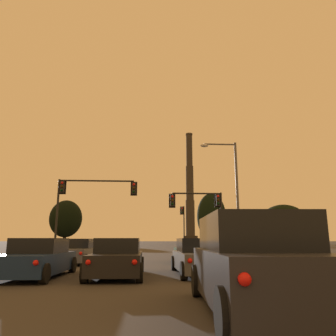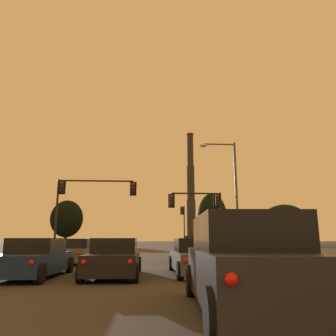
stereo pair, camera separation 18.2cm
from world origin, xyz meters
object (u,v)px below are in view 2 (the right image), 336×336
Objects in this scene: hatchback_right_lane_front at (190,252)px; smokestack at (191,198)px; sedan_center_lane_second at (114,258)px; traffic_light_overhead_right at (203,207)px; traffic_light_overhead_left at (84,196)px; street_lamp at (231,186)px; traffic_light_far_right at (183,221)px; sedan_left_lane_second at (35,259)px; suv_right_lane_third at (246,264)px; sedan_left_lane_front at (76,252)px; sedan_right_lane_second at (196,257)px.

hatchback_right_lane_front is 0.08× the size of smokestack.
smokestack is at bearing 81.17° from sedan_center_lane_second.
sedan_center_lane_second is at bearing -98.64° from smokestack.
sedan_center_lane_second is 16.94m from traffic_light_overhead_right.
traffic_light_overhead_left is 12.60m from street_lamp.
smokestack reaches higher than traffic_light_overhead_left.
street_lamp is (12.02, -3.77, 0.41)m from traffic_light_overhead_left.
sedan_center_lane_second is at bearing -100.10° from traffic_light_far_right.
hatchback_right_lane_front is at bearing 47.94° from sedan_left_lane_second.
sedan_left_lane_second is at bearing 136.65° from suv_right_lane_third.
sedan_center_lane_second and sedan_left_lane_front have the same top height.
traffic_light_overhead_right is at bearing -0.81° from traffic_light_overhead_left.
hatchback_right_lane_front is (0.62, 13.76, -0.23)m from suv_right_lane_third.
sedan_center_lane_second is at bearing 2.89° from sedan_left_lane_second.
traffic_light_far_right is (2.79, 29.93, 3.54)m from hatchback_right_lane_front.
traffic_light_overhead_left reaches higher than sedan_right_lane_second.
traffic_light_overhead_left is (-7.55, 22.12, 4.15)m from suv_right_lane_third.
suv_right_lane_third is 23.73m from traffic_light_overhead_left.
traffic_light_overhead_left is at bearing 132.78° from hatchback_right_lane_front.
sedan_center_lane_second is at bearing 118.94° from suv_right_lane_third.
sedan_right_lane_second is at bearing -95.25° from traffic_light_far_right.
traffic_light_far_right is (3.36, 36.55, 3.54)m from sedan_right_lane_second.
hatchback_right_lane_front is 0.87× the size of sedan_left_lane_front.
suv_right_lane_third reaches higher than sedan_left_lane_front.
sedan_center_lane_second is at bearing -65.71° from sedan_left_lane_front.
traffic_light_overhead_left is at bearing 111.65° from suv_right_lane_third.
street_lamp reaches higher than sedan_left_lane_second.
traffic_light_overhead_right is at bearing 85.42° from suv_right_lane_third.
sedan_left_lane_second is 0.53× the size of street_lamp.
traffic_light_far_right is at bearing 73.86° from sedan_left_lane_front.
smokestack is (23.97, 131.08, 19.69)m from sedan_left_lane_front.
sedan_left_lane_front is at bearing 90.73° from sedan_left_lane_second.
hatchback_right_lane_front is 9.19m from traffic_light_overhead_right.
hatchback_right_lane_front is (3.82, 7.23, -0.00)m from sedan_center_lane_second.
traffic_light_overhead_right is (2.85, 21.97, 3.27)m from suv_right_lane_third.
smokestack is (25.34, 122.58, 15.31)m from traffic_light_overhead_left.
sedan_right_lane_second is at bearing -97.35° from smokestack.
sedan_left_lane_second is at bearing -104.41° from traffic_light_far_right.
sedan_right_lane_second is 0.95× the size of suv_right_lane_third.
hatchback_right_lane_front is (0.56, 6.62, -0.00)m from sedan_right_lane_second.
sedan_left_lane_second is at bearing -84.97° from traffic_light_overhead_left.
sedan_left_lane_second is 1.00× the size of sedan_left_lane_front.
sedan_right_lane_second is 1.14× the size of hatchback_right_lane_front.
sedan_right_lane_second is 0.68× the size of traffic_light_overhead_left.
suv_right_lane_third is at bearing -45.50° from sedan_left_lane_second.
traffic_light_overhead_right is at bearing 73.21° from hatchback_right_lane_front.
traffic_light_far_right is at bearing 84.17° from sedan_right_lane_second.
sedan_left_lane_front is 9.66m from traffic_light_overhead_left.
smokestack is (14.38, 101.00, 16.15)m from traffic_light_far_right.
hatchback_right_lane_front reaches higher than sedan_left_lane_second.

